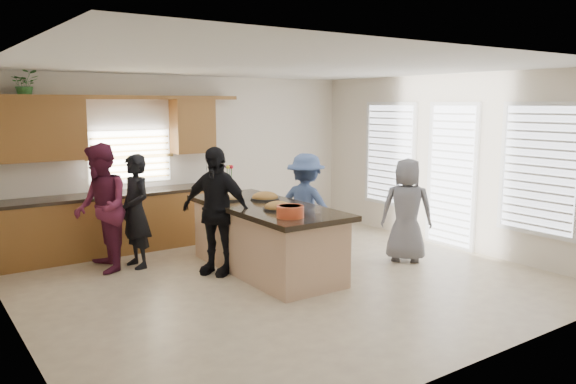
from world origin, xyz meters
TOP-DOWN VIEW (x-y plane):
  - floor at (0.00, 0.00)m, footprint 6.50×6.50m
  - room_shell at (0.00, 0.00)m, footprint 6.52×6.02m
  - back_cabinetry at (-1.47, 2.73)m, footprint 4.08×0.66m
  - right_wall_glazing at (3.22, -0.13)m, footprint 0.06×4.00m
  - island at (0.01, 0.48)m, footprint 1.19×2.72m
  - platter_front at (-0.05, 0.08)m, footprint 0.40×0.40m
  - platter_mid at (0.23, 0.84)m, footprint 0.43×0.43m
  - platter_back at (-0.17, 1.10)m, footprint 0.36×0.36m
  - salad_bowl at (-0.22, -0.44)m, footprint 0.34×0.34m
  - clear_cup at (0.19, -0.46)m, footprint 0.08×0.08m
  - plate_stack at (0.00, 1.34)m, footprint 0.21×0.21m
  - flower_vase at (0.14, 1.73)m, footprint 0.14×0.14m
  - potted_plant at (-2.53, 2.82)m, footprint 0.39×0.35m
  - woman_left_back at (-1.40, 1.72)m, footprint 0.46×0.64m
  - woman_left_mid at (-1.86, 1.79)m, footprint 0.78×0.95m
  - woman_left_front at (-0.60, 0.79)m, footprint 0.90×1.11m
  - woman_right_back at (0.88, 0.71)m, footprint 1.01×1.19m
  - woman_right_front at (2.02, -0.27)m, footprint 0.88×0.89m

SIDE VIEW (x-z plane):
  - floor at x=0.00m, z-range 0.00..0.00m
  - island at x=0.01m, z-range -0.02..0.93m
  - woman_right_front at x=2.02m, z-range 0.00..1.55m
  - woman_right_back at x=0.88m, z-range 0.00..1.60m
  - woman_left_back at x=-1.40m, z-range 0.00..1.63m
  - woman_left_front at x=-0.60m, z-range 0.00..1.76m
  - woman_left_mid at x=-1.86m, z-range 0.00..1.80m
  - back_cabinetry at x=-1.47m, z-range -0.32..2.14m
  - plate_stack at x=0.00m, z-range 0.95..1.00m
  - platter_back at x=-0.17m, z-range 0.90..1.05m
  - platter_front at x=-0.05m, z-range 0.90..1.06m
  - platter_mid at x=0.23m, z-range 0.89..1.06m
  - clear_cup at x=0.19m, z-range 0.95..1.06m
  - salad_bowl at x=-0.22m, z-range 0.96..1.11m
  - flower_vase at x=0.14m, z-range 0.96..1.40m
  - right_wall_glazing at x=3.22m, z-range 0.22..2.47m
  - room_shell at x=0.00m, z-range 0.50..3.31m
  - potted_plant at x=-2.53m, z-range 2.40..2.80m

